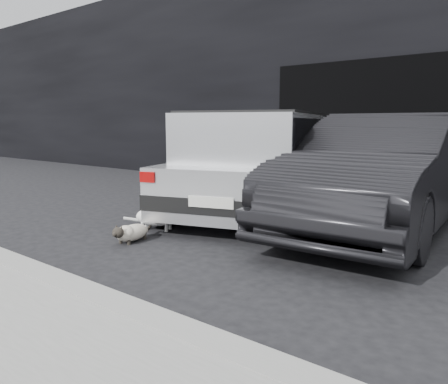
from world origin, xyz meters
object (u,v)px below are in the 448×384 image
Objects in this scene: silver_hatchback at (259,158)px; cat_siamese at (130,233)px; second_car at (383,172)px; cat_white at (159,216)px.

silver_hatchback reaches higher than cat_siamese.
cat_siamese is at bearing -133.70° from second_car.
second_car reaches higher than cat_siamese.
cat_white is (-0.17, 0.62, 0.07)m from cat_siamese.
silver_hatchback reaches higher than second_car.
silver_hatchback is at bearing 178.36° from second_car.
silver_hatchback is 1.95m from cat_white.
cat_siamese is at bearing -112.33° from silver_hatchback.
second_car is at bearing -139.58° from cat_siamese.
second_car is 6.44× the size of cat_siamese.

